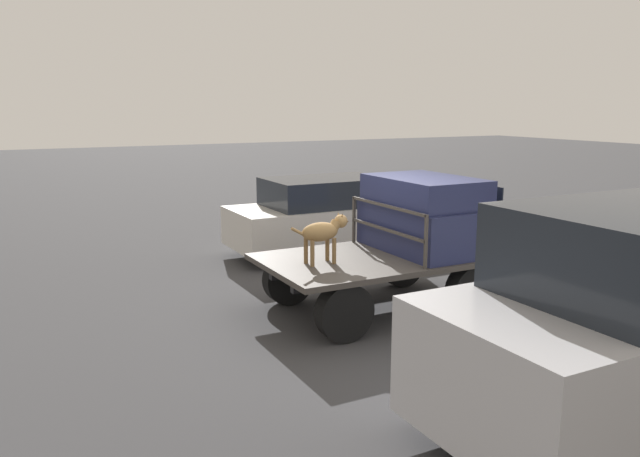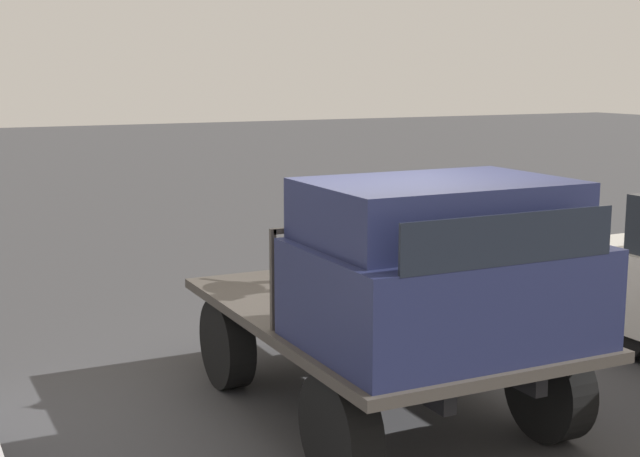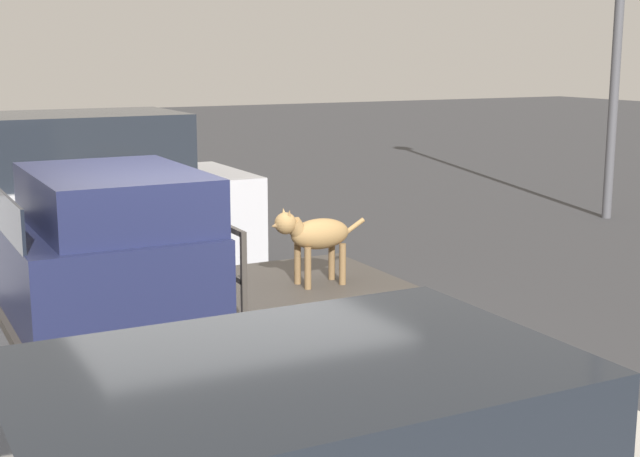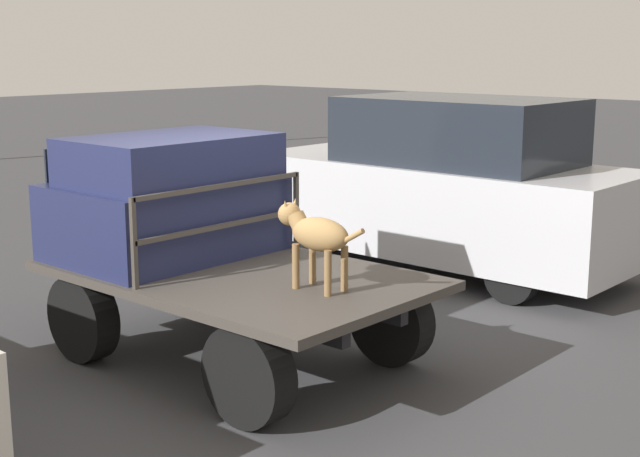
% 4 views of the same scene
% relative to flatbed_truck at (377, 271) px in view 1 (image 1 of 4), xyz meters
% --- Properties ---
extents(ground_plane, '(80.00, 80.00, 0.00)m').
position_rel_flatbed_truck_xyz_m(ground_plane, '(0.00, 0.00, -0.60)').
color(ground_plane, '#38383A').
extents(flatbed_truck, '(3.41, 2.07, 0.84)m').
position_rel_flatbed_truck_xyz_m(flatbed_truck, '(0.00, 0.00, 0.00)').
color(flatbed_truck, black).
rests_on(flatbed_truck, ground).
extents(truck_cab, '(1.43, 1.95, 1.12)m').
position_rel_flatbed_truck_xyz_m(truck_cab, '(0.91, 0.00, 0.77)').
color(truck_cab, '#1E2347').
rests_on(truck_cab, flatbed_truck).
extents(truck_headboard, '(0.04, 1.95, 0.75)m').
position_rel_flatbed_truck_xyz_m(truck_headboard, '(0.16, 0.00, 0.74)').
color(truck_headboard, '#3D3833').
rests_on(truck_headboard, flatbed_truck).
extents(dog, '(0.92, 0.27, 0.71)m').
position_rel_flatbed_truck_xyz_m(dog, '(-0.91, -0.02, 0.69)').
color(dog, brown).
rests_on(dog, flatbed_truck).
extents(parked_sedan, '(4.32, 1.72, 1.58)m').
position_rel_flatbed_truck_xyz_m(parked_sedan, '(1.17, 3.56, 0.20)').
color(parked_sedan, black).
rests_on(parked_sedan, ground).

